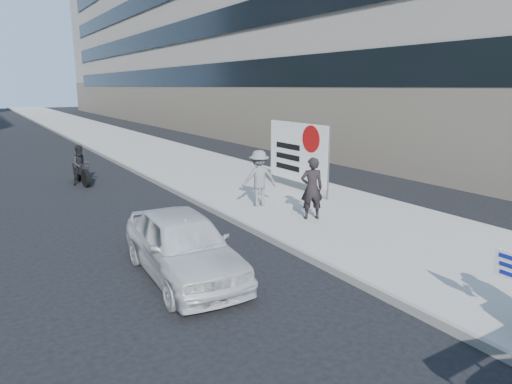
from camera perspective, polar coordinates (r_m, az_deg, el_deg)
ground at (r=7.59m, az=4.88°, el=-14.27°), size 160.00×160.00×0.00m
near_sidewalk at (r=26.84m, az=-14.25°, el=5.39°), size 5.00×120.00×0.15m
near_building at (r=43.39m, az=-2.71°, el=21.70°), size 14.00×70.00×20.00m
jogger at (r=12.88m, az=0.37°, el=1.73°), size 1.14×0.83×1.59m
pedestrian_woman at (r=11.68m, az=6.99°, el=0.46°), size 0.69×0.59×1.60m
protest_banner at (r=14.80m, az=5.22°, el=4.95°), size 0.08×3.06×2.20m
white_sedan_near at (r=8.59m, az=-9.11°, el=-6.50°), size 1.67×3.74×1.25m
motorcycle at (r=17.70m, az=-21.01°, el=2.96°), size 0.74×2.05×1.42m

